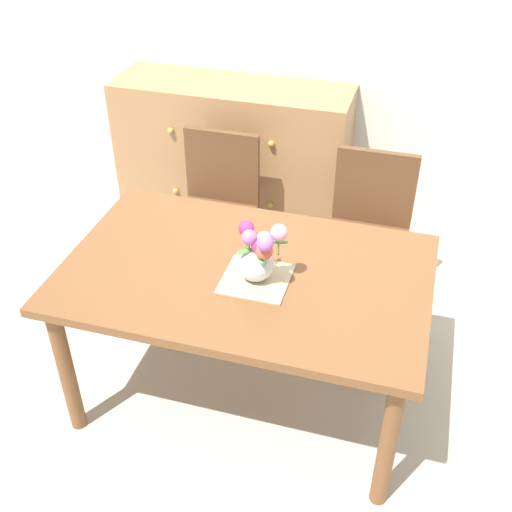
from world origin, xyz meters
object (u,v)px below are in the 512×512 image
at_px(dresser, 234,163).
at_px(flower_vase, 258,255).
at_px(dining_table, 246,287).
at_px(chair_left, 217,202).
at_px(chair_right, 369,226).

bearing_deg(dresser, flower_vase, -68.14).
distance_m(dining_table, chair_left, 0.94).
xyz_separation_m(chair_right, flower_vase, (-0.35, -0.88, 0.35)).
xyz_separation_m(dining_table, chair_right, (0.42, 0.82, -0.13)).
height_order(dining_table, chair_left, chair_left).
height_order(dresser, flower_vase, flower_vase).
bearing_deg(dining_table, dresser, 110.07).
xyz_separation_m(chair_left, chair_right, (0.84, 0.00, 0.00)).
relative_size(chair_right, dresser, 0.64).
bearing_deg(chair_left, flower_vase, 119.10).
height_order(dining_table, flower_vase, flower_vase).
bearing_deg(chair_right, dining_table, 62.98).
relative_size(chair_right, flower_vase, 3.35).
height_order(chair_left, chair_right, same).
bearing_deg(dresser, chair_right, -29.12).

